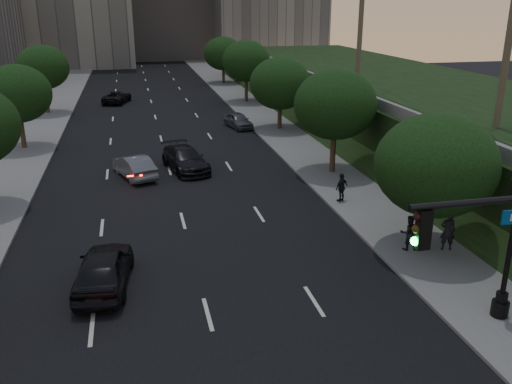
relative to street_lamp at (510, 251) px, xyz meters
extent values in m
cube|color=black|center=(-9.97, 27.56, -2.62)|extent=(16.00, 140.00, 0.02)
cube|color=slate|center=(0.28, 27.56, -2.56)|extent=(4.50, 140.00, 0.15)
cube|color=slate|center=(-20.22, 27.56, -2.56)|extent=(4.50, 140.00, 0.15)
cube|color=black|center=(12.03, 25.56, -0.63)|extent=(18.00, 90.00, 4.00)
cube|color=slate|center=(3.53, 25.56, 1.72)|extent=(0.35, 90.00, 0.70)
cylinder|color=#38281C|center=(0.33, 5.56, -1.20)|extent=(0.36, 0.36, 2.86)
ellipsoid|color=black|center=(0.33, 5.56, 1.40)|extent=(5.20, 5.20, 4.42)
cylinder|color=#38281C|center=(0.33, 17.56, -1.03)|extent=(0.36, 0.36, 3.21)
ellipsoid|color=black|center=(0.33, 17.56, 1.89)|extent=(5.20, 5.20, 4.42)
cylinder|color=#38281C|center=(0.33, 30.56, -1.20)|extent=(0.36, 0.36, 2.86)
ellipsoid|color=black|center=(0.33, 30.56, 1.40)|extent=(5.20, 5.20, 4.42)
cylinder|color=#38281C|center=(0.33, 44.56, -1.03)|extent=(0.36, 0.36, 3.21)
ellipsoid|color=black|center=(0.33, 44.56, 1.89)|extent=(5.20, 5.20, 4.42)
cylinder|color=#38281C|center=(0.33, 59.56, -1.20)|extent=(0.36, 0.36, 2.86)
ellipsoid|color=black|center=(0.33, 59.56, 1.40)|extent=(5.20, 5.20, 4.42)
cylinder|color=#38281C|center=(-20.27, 28.56, -1.14)|extent=(0.36, 0.36, 2.99)
ellipsoid|color=black|center=(-20.27, 28.56, 1.58)|extent=(5.00, 5.00, 4.25)
cylinder|color=#38281C|center=(-20.27, 42.56, -1.01)|extent=(0.36, 0.36, 3.26)
ellipsoid|color=black|center=(-20.27, 42.56, 1.95)|extent=(5.00, 5.00, 4.25)
cube|color=black|center=(-5.88, -4.15, 3.12)|extent=(0.32, 0.22, 0.95)
sphere|color=black|center=(-6.06, -4.15, 3.45)|extent=(0.20, 0.20, 0.20)
sphere|color=#3F2B0A|center=(-6.06, -4.15, 3.15)|extent=(0.20, 0.20, 0.20)
sphere|color=#19F24C|center=(-6.06, -4.15, 2.85)|extent=(0.20, 0.20, 0.20)
cylinder|color=black|center=(0.00, 0.00, -2.28)|extent=(0.60, 0.60, 0.70)
cylinder|color=black|center=(0.00, 0.00, -1.78)|extent=(0.40, 0.40, 0.40)
cylinder|color=black|center=(0.00, 0.00, 0.17)|extent=(0.18, 0.18, 3.60)
imported|color=black|center=(-13.61, 5.47, -1.82)|extent=(2.47, 5.00, 1.64)
imported|color=slate|center=(-12.22, 19.59, -1.91)|extent=(2.87, 4.64, 1.44)
imported|color=black|center=(-13.65, 47.36, -1.97)|extent=(3.51, 5.19, 1.32)
imported|color=black|center=(-8.90, 20.40, -1.87)|extent=(3.21, 5.57, 1.52)
imported|color=#4F5256|center=(-3.02, 32.20, -1.96)|extent=(2.35, 4.19, 1.35)
imported|color=black|center=(1.10, 5.25, -1.59)|extent=(0.75, 0.60, 1.79)
imported|color=black|center=(-0.56, 5.66, -1.68)|extent=(0.86, 0.71, 1.61)
imported|color=black|center=(-1.17, 12.15, -1.68)|extent=(1.01, 0.81, 1.60)
camera|label=1|loc=(-12.05, -14.22, 7.95)|focal=38.00mm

